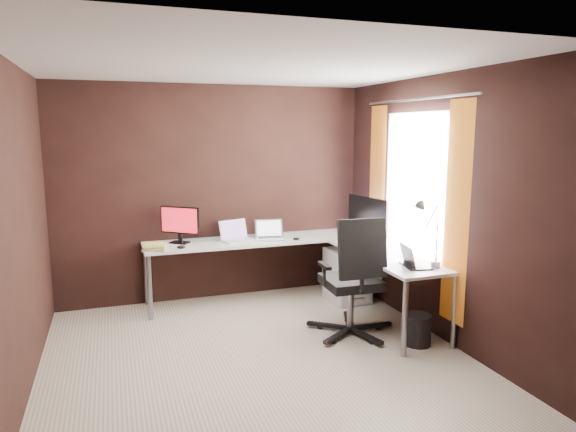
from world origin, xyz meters
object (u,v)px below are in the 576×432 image
at_px(desk_lamp, 427,225).
at_px(wastebasket, 418,330).
at_px(laptop_white, 236,236).
at_px(laptop_black_small, 413,262).
at_px(office_chair, 352,301).
at_px(drawer_pedestal, 347,275).
at_px(monitor_left, 180,223).
at_px(monitor_right, 368,218).
at_px(laptop_silver, 270,235).
at_px(book_stack, 155,247).
at_px(laptop_black_big, 363,244).

height_order(desk_lamp, wastebasket, desk_lamp).
height_order(laptop_white, laptop_black_small, laptop_white).
bearing_deg(office_chair, drawer_pedestal, 69.70).
relative_size(laptop_black_small, desk_lamp, 0.56).
bearing_deg(monitor_left, laptop_black_small, -4.33).
distance_m(monitor_left, monitor_right, 2.09).
height_order(laptop_silver, book_stack, laptop_silver).
bearing_deg(laptop_silver, monitor_right, -25.24).
bearing_deg(laptop_silver, laptop_white, -176.87).
relative_size(monitor_right, laptop_white, 1.61).
relative_size(monitor_left, laptop_white, 1.03).
relative_size(monitor_left, laptop_silver, 1.15).
relative_size(drawer_pedestal, laptop_white, 1.50).
relative_size(laptop_black_small, wastebasket, 1.19).
height_order(drawer_pedestal, desk_lamp, desk_lamp).
distance_m(laptop_black_big, desk_lamp, 0.94).
height_order(laptop_white, laptop_silver, laptop_white).
xyz_separation_m(drawer_pedestal, monitor_left, (-1.86, 0.45, 0.66)).
xyz_separation_m(laptop_silver, desk_lamp, (1.01, -1.65, 0.34)).
bearing_deg(desk_lamp, laptop_silver, 98.32).
xyz_separation_m(book_stack, desk_lamp, (2.32, -1.50, 0.35)).
relative_size(laptop_white, desk_lamp, 0.64).
relative_size(laptop_white, laptop_black_big, 0.96).
bearing_deg(drawer_pedestal, desk_lamp, -83.15).
relative_size(laptop_black_small, book_stack, 1.20).
relative_size(desk_lamp, wastebasket, 2.15).
relative_size(laptop_silver, laptop_black_big, 0.86).
bearing_deg(laptop_white, laptop_black_big, -51.66).
bearing_deg(drawer_pedestal, wastebasket, -87.09).
bearing_deg(wastebasket, drawer_pedestal, 92.91).
bearing_deg(book_stack, monitor_left, 42.36).
bearing_deg(laptop_white, wastebasket, -69.92).
relative_size(laptop_black_big, desk_lamp, 0.67).
bearing_deg(book_stack, desk_lamp, -32.81).
relative_size(book_stack, wastebasket, 1.00).
bearing_deg(laptop_silver, laptop_black_big, -35.34).
bearing_deg(laptop_black_small, desk_lamp, -99.04).
xyz_separation_m(laptop_black_big, wastebasket, (0.11, -0.91, -0.63)).
distance_m(laptop_silver, wastebasket, 2.04).
height_order(monitor_right, wastebasket, monitor_right).
bearing_deg(wastebasket, laptop_black_small, 102.81).
bearing_deg(laptop_black_big, monitor_left, 95.19).
bearing_deg(desk_lamp, office_chair, 124.46).
bearing_deg(book_stack, monitor_right, -12.16).
bearing_deg(laptop_black_big, book_stack, 105.00).
distance_m(drawer_pedestal, monitor_right, 0.80).
bearing_deg(wastebasket, monitor_right, 89.26).
bearing_deg(laptop_white, monitor_left, 156.12).
relative_size(laptop_white, book_stack, 1.38).
relative_size(monitor_right, laptop_black_big, 1.55).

